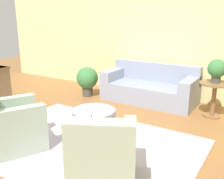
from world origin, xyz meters
TOP-DOWN VIEW (x-y plane):
  - ground_plane at (0.00, 0.00)m, footprint 16.00×16.00m
  - wall_back at (0.00, 3.00)m, footprint 9.88×0.12m
  - rug at (0.00, 0.00)m, footprint 3.29×2.34m
  - couch at (-0.03, 2.44)m, footprint 2.04×0.90m
  - armchair_left at (-0.81, -0.68)m, footprint 0.99×1.05m
  - armchair_right at (0.81, -0.68)m, footprint 0.99×1.05m
  - ottoman_table at (-0.02, 0.30)m, footprint 0.68×0.68m
  - side_table at (1.38, 2.19)m, footprint 0.57×0.57m
  - potted_plant_on_side_table at (1.38, 2.19)m, footprint 0.34×0.34m
  - potted_plant_floor at (-1.45, 2.01)m, footprint 0.51×0.51m

SIDE VIEW (x-z plane):
  - ground_plane at x=0.00m, z-range 0.00..0.00m
  - rug at x=0.00m, z-range 0.00..0.01m
  - ottoman_table at x=-0.02m, z-range 0.07..0.52m
  - couch at x=-0.03m, z-range -0.11..0.72m
  - armchair_left at x=-0.81m, z-range -0.09..0.81m
  - armchair_right at x=0.81m, z-range -0.09..0.81m
  - potted_plant_floor at x=-1.45m, z-range 0.06..0.76m
  - side_table at x=1.38m, z-range 0.13..0.79m
  - potted_plant_on_side_table at x=1.38m, z-range 0.70..1.14m
  - wall_back at x=0.00m, z-range 0.00..2.80m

